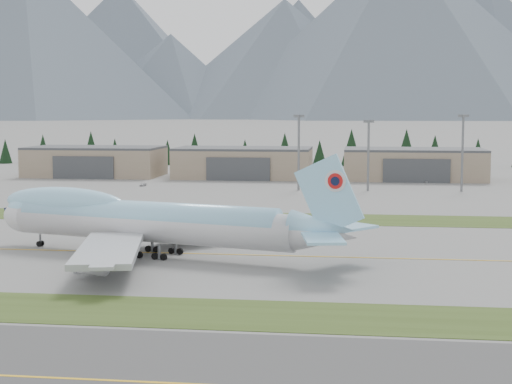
# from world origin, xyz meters

# --- Properties ---
(ground) EXTENTS (7000.00, 7000.00, 0.00)m
(ground) POSITION_xyz_m (0.00, 0.00, 0.00)
(ground) COLOR slate
(ground) RESTS_ON ground
(grass_strip_near) EXTENTS (400.00, 14.00, 0.08)m
(grass_strip_near) POSITION_xyz_m (0.00, -38.00, 0.00)
(grass_strip_near) COLOR #354819
(grass_strip_near) RESTS_ON ground
(grass_strip_far) EXTENTS (400.00, 18.00, 0.08)m
(grass_strip_far) POSITION_xyz_m (0.00, 45.00, 0.00)
(grass_strip_far) COLOR #354819
(grass_strip_far) RESTS_ON ground
(asphalt_taxiway) EXTENTS (400.00, 32.00, 0.04)m
(asphalt_taxiway) POSITION_xyz_m (0.00, -62.00, 0.00)
(asphalt_taxiway) COLOR #3E3E3E
(asphalt_taxiway) RESTS_ON ground
(taxiway_line_main) EXTENTS (400.00, 0.40, 0.02)m
(taxiway_line_main) POSITION_xyz_m (0.00, 0.00, 0.00)
(taxiway_line_main) COLOR gold
(taxiway_line_main) RESTS_ON ground
(taxiway_line_near) EXTENTS (400.00, 0.40, 0.02)m
(taxiway_line_near) POSITION_xyz_m (0.00, -62.00, 0.00)
(taxiway_line_near) COLOR gold
(taxiway_line_near) RESTS_ON ground
(boeing_747_freighter) EXTENTS (67.08, 55.75, 17.68)m
(boeing_747_freighter) POSITION_xyz_m (-9.15, -2.37, 5.83)
(boeing_747_freighter) COLOR silver
(boeing_747_freighter) RESTS_ON ground
(hangar_left) EXTENTS (48.00, 26.60, 10.80)m
(hangar_left) POSITION_xyz_m (-70.00, 149.90, 5.39)
(hangar_left) COLOR gray
(hangar_left) RESTS_ON ground
(hangar_center) EXTENTS (48.00, 26.60, 10.80)m
(hangar_center) POSITION_xyz_m (-15.00, 149.90, 5.39)
(hangar_center) COLOR gray
(hangar_center) RESTS_ON ground
(hangar_right) EXTENTS (48.00, 26.60, 10.80)m
(hangar_right) POSITION_xyz_m (45.00, 149.90, 5.39)
(hangar_right) COLOR gray
(hangar_right) RESTS_ON ground
(floodlight_masts) EXTENTS (205.99, 10.74, 24.25)m
(floodlight_masts) POSITION_xyz_m (27.54, 109.48, 15.78)
(floodlight_masts) COLOR slate
(floodlight_masts) RESTS_ON ground
(service_vehicle_a) EXTENTS (1.86, 3.41, 1.10)m
(service_vehicle_a) POSITION_xyz_m (-42.28, 114.31, 0.00)
(service_vehicle_a) COLOR silver
(service_vehicle_a) RESTS_ON ground
(service_vehicle_b) EXTENTS (3.52, 1.95, 1.10)m
(service_vehicle_b) POSITION_xyz_m (20.27, 127.42, 0.00)
(service_vehicle_b) COLOR gold
(service_vehicle_b) RESTS_ON ground
(service_vehicle_c) EXTENTS (3.30, 4.53, 1.22)m
(service_vehicle_c) POSITION_xyz_m (48.63, 138.20, 0.00)
(service_vehicle_c) COLOR #A8AAAD
(service_vehicle_c) RESTS_ON ground
(conifer_belt) EXTENTS (272.01, 14.66, 16.29)m
(conifer_belt) POSITION_xyz_m (4.98, 213.59, 6.98)
(conifer_belt) COLOR black
(conifer_belt) RESTS_ON ground
(mountain_ridge_front) EXTENTS (4293.23, 1240.35, 524.95)m
(mountain_ridge_front) POSITION_xyz_m (-0.81, 2174.93, 228.45)
(mountain_ridge_front) COLOR #4D5867
(mountain_ridge_front) RESTS_ON ground
(mountain_ridge_rear) EXTENTS (4520.93, 1031.72, 515.86)m
(mountain_ridge_rear) POSITION_xyz_m (82.71, 2900.00, 256.25)
(mountain_ridge_rear) COLOR #4D5867
(mountain_ridge_rear) RESTS_ON ground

